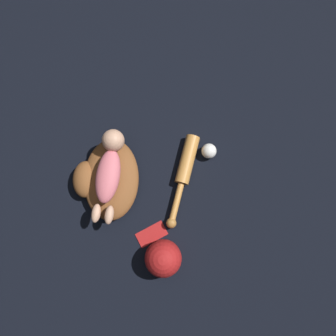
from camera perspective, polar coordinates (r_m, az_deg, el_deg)
The scene contains 6 objects.
ground_plane at distance 1.50m, azimuth -7.80°, elevation -1.92°, with size 6.00×6.00×0.00m, color black.
baseball_glove at distance 1.46m, azimuth -10.58°, elevation -1.91°, with size 0.39×0.32×0.09m.
baby_figure at distance 1.38m, azimuth -10.20°, elevation 0.09°, with size 0.40×0.10×0.10m.
baseball_bat at distance 1.46m, azimuth 2.92°, elevation -0.40°, with size 0.42×0.11×0.06m.
baseball at distance 1.49m, azimuth 7.15°, elevation 2.95°, with size 0.07×0.07×0.07m.
baseball_cap at distance 1.41m, azimuth -0.87°, elevation -15.40°, with size 0.23×0.21×0.15m.
Camera 1 is at (-0.20, -0.23, 1.47)m, focal length 35.00 mm.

